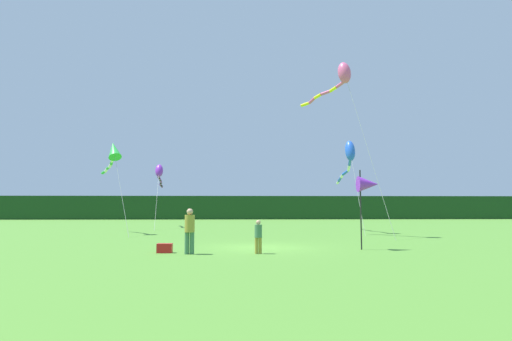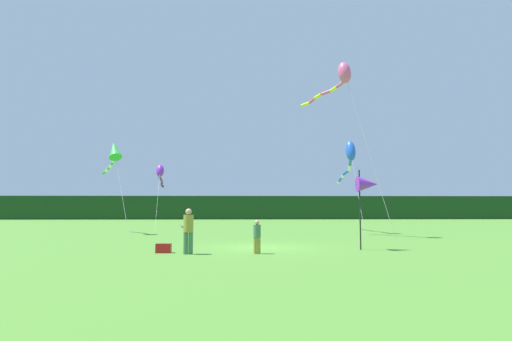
# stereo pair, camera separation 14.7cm
# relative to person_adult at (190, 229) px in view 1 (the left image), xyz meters

# --- Properties ---
(ground_plane) EXTENTS (120.00, 120.00, 0.00)m
(ground_plane) POSITION_rel_person_adult_xyz_m (2.93, 2.65, -0.98)
(ground_plane) COLOR #4C842D
(distant_treeline) EXTENTS (108.00, 3.85, 3.47)m
(distant_treeline) POSITION_rel_person_adult_xyz_m (2.93, 47.65, 0.75)
(distant_treeline) COLOR #193D19
(distant_treeline) RESTS_ON ground
(person_adult) EXTENTS (0.39, 0.39, 1.76)m
(person_adult) POSITION_rel_person_adult_xyz_m (0.00, 0.00, 0.00)
(person_adult) COLOR #3F724C
(person_adult) RESTS_ON ground
(person_child) EXTENTS (0.29, 0.29, 1.31)m
(person_child) POSITION_rel_person_adult_xyz_m (2.68, 0.05, -0.25)
(person_child) COLOR olive
(person_child) RESTS_ON ground
(cooler_box) EXTENTS (0.60, 0.33, 0.37)m
(cooler_box) POSITION_rel_person_adult_xyz_m (-1.04, 0.51, -0.80)
(cooler_box) COLOR red
(cooler_box) RESTS_ON ground
(banner_flag_pole) EXTENTS (0.90, 0.70, 3.43)m
(banner_flag_pole) POSITION_rel_person_adult_xyz_m (7.52, 1.44, 1.80)
(banner_flag_pole) COLOR black
(banner_flag_pole) RESTS_ON ground
(kite_blue) EXTENTS (0.80, 8.19, 6.61)m
(kite_blue) POSITION_rel_person_adult_xyz_m (9.78, 13.06, 4.47)
(kite_blue) COLOR #B2B2B2
(kite_blue) RESTS_ON ground
(kite_green) EXTENTS (3.79, 6.25, 6.49)m
(kite_green) POSITION_rel_person_adult_xyz_m (-6.74, 12.38, 4.60)
(kite_green) COLOR #B2B2B2
(kite_green) RESTS_ON ground
(kite_purple) EXTENTS (1.18, 8.75, 5.81)m
(kite_purple) POSITION_rel_person_adult_xyz_m (-5.35, 21.72, 3.92)
(kite_purple) COLOR #B2B2B2
(kite_purple) RESTS_ON ground
(kite_rainbow) EXTENTS (4.42, 5.72, 11.01)m
(kite_rainbow) POSITION_rel_person_adult_xyz_m (8.35, 9.19, 9.09)
(kite_rainbow) COLOR #B2B2B2
(kite_rainbow) RESTS_ON ground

